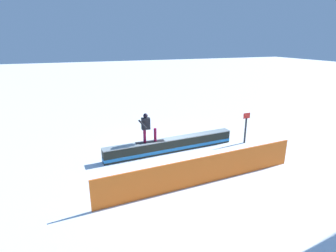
# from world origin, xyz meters

# --- Properties ---
(ground_plane) EXTENTS (120.00, 120.00, 0.00)m
(ground_plane) POSITION_xyz_m (0.00, 0.00, 0.00)
(ground_plane) COLOR white
(grind_box) EXTENTS (6.95, 0.99, 0.70)m
(grind_box) POSITION_xyz_m (0.00, 0.00, 0.32)
(grind_box) COLOR black
(grind_box) RESTS_ON ground_plane
(snowboarder) EXTENTS (1.44, 0.42, 1.45)m
(snowboarder) POSITION_xyz_m (1.27, 0.07, 1.48)
(snowboarder) COLOR black
(snowboarder) RESTS_ON grind_box
(safety_fence) EXTENTS (8.68, 0.67, 1.15)m
(safety_fence) POSITION_xyz_m (0.00, 3.48, 0.58)
(safety_fence) COLOR orange
(safety_fence) RESTS_ON ground_plane
(trail_marker) EXTENTS (0.40, 0.10, 1.70)m
(trail_marker) POSITION_xyz_m (-4.22, 0.34, 0.92)
(trail_marker) COLOR #262628
(trail_marker) RESTS_ON ground_plane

